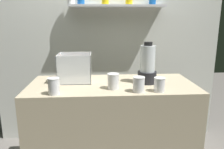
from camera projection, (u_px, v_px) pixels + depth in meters
name	position (u px, v px, depth m)	size (l,w,h in m)	color
counter	(112.00, 132.00, 2.01)	(1.40, 0.64, 0.90)	tan
back_wall_unit	(108.00, 35.00, 2.56)	(2.60, 0.24, 2.50)	silver
carrot_display_bin	(75.00, 73.00, 1.97)	(0.28, 0.25, 0.24)	white
blender_pitcher	(147.00, 66.00, 1.90)	(0.16, 0.16, 0.35)	black
juice_cup_pomegranate_far_left	(54.00, 87.00, 1.62)	(0.09, 0.09, 0.12)	white
juice_cup_mango_left	(113.00, 82.00, 1.75)	(0.09, 0.09, 0.12)	white
juice_cup_orange_middle	(139.00, 85.00, 1.68)	(0.09, 0.09, 0.12)	white
juice_cup_orange_right	(159.00, 86.00, 1.69)	(0.08, 0.08, 0.11)	white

